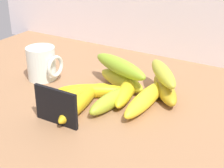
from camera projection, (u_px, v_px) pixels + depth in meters
counter_top at (84, 102)px, 88.42cm from camera, size 110.00×76.00×3.00cm
chalkboard_sign at (56, 108)px, 74.50cm from camera, size 11.00×1.80×8.40cm
coffee_mug at (42, 63)px, 96.16cm from camera, size 9.56×8.06×9.38cm
banana_0 at (121, 80)px, 91.86cm from camera, size 16.71×9.41×4.27cm
banana_1 at (111, 100)px, 81.81cm from camera, size 5.25×15.83×3.83cm
banana_2 at (127, 90)px, 87.01cm from camera, size 8.58×19.47×3.93cm
banana_3 at (165, 89)px, 86.82cm from camera, size 13.52×16.09×4.36cm
banana_4 at (75, 95)px, 84.95cm from camera, size 10.70×19.01×3.51cm
banana_5 at (80, 103)px, 80.90cm from camera, size 6.73×19.89×3.64cm
banana_6 at (93, 91)px, 86.95cm from camera, size 17.48×12.29×3.52cm
banana_7 at (146, 99)px, 82.32cm from camera, size 4.20×20.89×4.14cm
banana_8 at (163, 73)px, 85.73cm from camera, size 13.71×15.48×3.85cm
banana_9 at (120, 66)px, 89.78cm from camera, size 20.03×11.52×4.24cm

